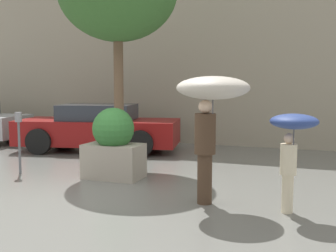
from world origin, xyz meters
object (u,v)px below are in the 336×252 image
(planter_box, at_px, (114,145))
(person_child, at_px, (292,137))
(parked_car_near, at_px, (98,129))
(parking_meter, at_px, (19,130))
(person_adult, at_px, (211,101))

(planter_box, relative_size, person_child, 0.96)
(parked_car_near, bearing_deg, parking_meter, 167.10)
(person_adult, distance_m, parking_meter, 4.37)
(person_adult, relative_size, parking_meter, 1.55)
(person_child, xyz_separation_m, parked_car_near, (-5.37, 4.05, -0.51))
(person_child, relative_size, parking_meter, 1.14)
(parked_car_near, xyz_separation_m, parking_meter, (-0.06, -3.17, 0.31))
(person_child, distance_m, parking_meter, 5.50)
(parking_meter, bearing_deg, person_child, -9.17)
(person_adult, distance_m, parked_car_near, 5.86)
(planter_box, relative_size, parked_car_near, 0.30)
(planter_box, distance_m, parked_car_near, 3.46)
(parked_car_near, bearing_deg, person_child, -138.88)
(planter_box, relative_size, parking_meter, 1.09)
(person_child, bearing_deg, person_adult, -131.48)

